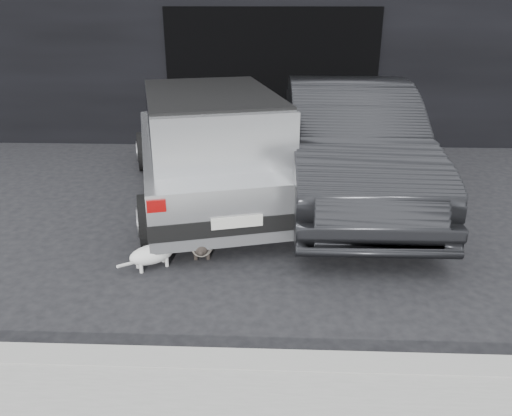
{
  "coord_description": "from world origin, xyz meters",
  "views": [
    {
      "loc": [
        1.09,
        -5.74,
        2.72
      ],
      "look_at": [
        0.89,
        -0.69,
        0.6
      ],
      "focal_mm": 35.0,
      "sensor_mm": 36.0,
      "label": 1
    }
  ],
  "objects_px": {
    "silver_hatchback": "(210,141)",
    "cat_siamese": "(202,244)",
    "second_car": "(349,142)",
    "cat_white": "(155,253)"
  },
  "relations": [
    {
      "from": "second_car",
      "to": "cat_siamese",
      "type": "height_order",
      "value": "second_car"
    },
    {
      "from": "silver_hatchback",
      "to": "cat_siamese",
      "type": "height_order",
      "value": "silver_hatchback"
    },
    {
      "from": "silver_hatchback",
      "to": "cat_siamese",
      "type": "distance_m",
      "value": 1.92
    },
    {
      "from": "silver_hatchback",
      "to": "second_car",
      "type": "xyz_separation_m",
      "value": [
        1.99,
        0.2,
        -0.04
      ]
    },
    {
      "from": "silver_hatchback",
      "to": "cat_white",
      "type": "bearing_deg",
      "value": -115.25
    },
    {
      "from": "second_car",
      "to": "cat_white",
      "type": "distance_m",
      "value": 3.34
    },
    {
      "from": "second_car",
      "to": "cat_siamese",
      "type": "xyz_separation_m",
      "value": [
        -1.89,
        -1.97,
        -0.69
      ]
    },
    {
      "from": "second_car",
      "to": "cat_siamese",
      "type": "distance_m",
      "value": 2.82
    },
    {
      "from": "cat_white",
      "to": "cat_siamese",
      "type": "bearing_deg",
      "value": 89.98
    },
    {
      "from": "second_car",
      "to": "cat_white",
      "type": "xyz_separation_m",
      "value": [
        -2.37,
        -2.27,
        -0.65
      ]
    }
  ]
}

